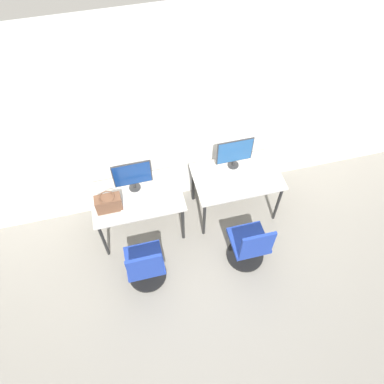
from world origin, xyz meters
TOP-DOWN VIEW (x-y plane):
  - ground_plane at (0.00, 0.00)m, footprint 20.00×20.00m
  - wall_back at (0.00, 0.81)m, footprint 12.00×0.05m
  - desk_left at (-0.64, 0.34)m, footprint 1.11×0.68m
  - monitor_left at (-0.64, 0.48)m, footprint 0.46×0.15m
  - keyboard_left at (-0.64, 0.22)m, footprint 0.43×0.14m
  - mouse_left at (-0.36, 0.24)m, footprint 0.06×0.09m
  - office_chair_left at (-0.70, -0.42)m, footprint 0.48×0.48m
  - desk_right at (0.64, 0.34)m, footprint 1.11×0.68m
  - monitor_right at (0.64, 0.53)m, footprint 0.46×0.15m
  - keyboard_right at (0.64, 0.19)m, footprint 0.43×0.14m
  - mouse_right at (0.93, 0.21)m, footprint 0.06×0.09m
  - office_chair_right at (0.58, -0.46)m, footprint 0.48×0.48m
  - handbag at (-0.97, 0.24)m, footprint 0.30×0.18m

SIDE VIEW (x-z plane):
  - ground_plane at x=0.00m, z-range 0.00..0.00m
  - office_chair_left at x=-0.70m, z-range -0.08..0.79m
  - office_chair_right at x=0.58m, z-range -0.08..0.79m
  - desk_left at x=-0.64m, z-range 0.28..1.02m
  - desk_right at x=0.64m, z-range 0.28..1.02m
  - keyboard_left at x=-0.64m, z-range 0.73..0.75m
  - keyboard_right at x=0.64m, z-range 0.73..0.75m
  - mouse_left at x=-0.36m, z-range 0.73..0.77m
  - mouse_right at x=0.93m, z-range 0.73..0.77m
  - handbag at x=-0.97m, z-range 0.73..0.97m
  - monitor_left at x=-0.64m, z-range 0.75..1.20m
  - monitor_right at x=0.64m, z-range 0.75..1.20m
  - wall_back at x=0.00m, z-range 0.00..2.80m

